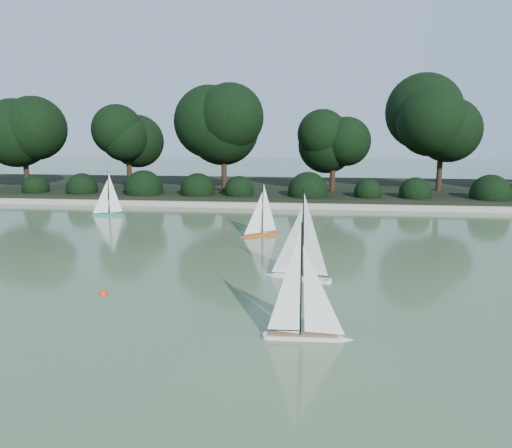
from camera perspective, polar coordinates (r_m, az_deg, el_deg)
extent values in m
plane|color=#415332|center=(7.79, 3.87, -8.44)|extent=(80.00, 80.00, 0.00)
cube|color=gray|center=(16.55, 5.46, 2.08)|extent=(40.00, 0.35, 0.18)
cube|color=black|center=(20.50, 5.72, 3.91)|extent=(40.00, 8.00, 0.30)
cylinder|color=black|center=(21.82, -24.73, 4.99)|extent=(0.20, 0.20, 1.51)
sphere|color=black|center=(21.75, -25.11, 9.78)|extent=(2.38, 2.38, 2.38)
cylinder|color=black|center=(20.60, -14.26, 5.16)|extent=(0.20, 0.20, 1.37)
sphere|color=black|center=(20.52, -14.47, 9.86)|extent=(2.24, 2.24, 2.24)
cylinder|color=black|center=(18.64, -3.66, 5.36)|extent=(0.20, 0.20, 1.66)
sphere|color=black|center=(18.56, -3.74, 11.59)|extent=(2.66, 2.66, 2.66)
cylinder|color=black|center=(18.87, 8.71, 4.72)|extent=(0.20, 0.20, 1.26)
sphere|color=black|center=(18.77, 8.84, 9.50)|extent=(2.10, 2.10, 2.10)
cylinder|color=black|center=(20.08, 20.19, 5.21)|extent=(0.20, 0.20, 1.73)
sphere|color=black|center=(20.01, 20.58, 11.27)|extent=(2.80, 2.80, 2.80)
sphere|color=black|center=(20.23, -24.14, 3.79)|extent=(1.10, 1.10, 1.10)
sphere|color=black|center=(19.28, -19.01, 3.85)|extent=(1.10, 1.10, 1.10)
sphere|color=black|center=(18.51, -13.41, 3.87)|extent=(1.10, 1.10, 1.10)
sphere|color=black|center=(17.92, -7.38, 3.86)|extent=(1.10, 1.10, 1.10)
sphere|color=black|center=(17.54, -1.01, 3.80)|extent=(1.10, 1.10, 1.10)
sphere|color=black|center=(17.39, 5.55, 3.69)|extent=(1.10, 1.10, 1.10)
sphere|color=black|center=(17.46, 12.13, 3.54)|extent=(1.10, 1.10, 1.10)
sphere|color=black|center=(17.77, 18.58, 3.34)|extent=(1.10, 1.10, 1.10)
sphere|color=black|center=(18.28, 24.73, 3.11)|extent=(1.10, 1.10, 1.10)
cube|color=white|center=(8.74, 5.11, -5.99)|extent=(1.00, 0.49, 0.10)
cone|color=white|center=(8.94, 1.61, -5.57)|extent=(0.25, 0.25, 0.20)
cylinder|color=white|center=(8.60, 8.24, -6.34)|extent=(0.15, 0.15, 0.10)
cylinder|color=black|center=(8.53, 5.51, -0.75)|extent=(0.02, 0.02, 1.54)
cylinder|color=black|center=(8.63, 6.80, -5.48)|extent=(0.44, 0.15, 0.02)
cube|color=silver|center=(6.37, 5.49, -12.53)|extent=(0.92, 0.22, 0.09)
cone|color=silver|center=(6.40, 10.38, -12.53)|extent=(0.19, 0.19, 0.18)
cylinder|color=silver|center=(6.37, 1.26, -12.45)|extent=(0.11, 0.11, 0.09)
cube|color=olive|center=(6.35, 5.50, -12.12)|extent=(0.85, 0.17, 0.01)
cylinder|color=black|center=(6.11, 5.18, -5.98)|extent=(0.02, 0.02, 1.42)
cylinder|color=black|center=(6.33, 3.22, -11.65)|extent=(0.42, 0.03, 0.01)
cube|color=#D74706|center=(12.23, 0.58, -1.15)|extent=(0.80, 0.61, 0.08)
cone|color=#D74706|center=(12.02, -1.49, -1.37)|extent=(0.23, 0.23, 0.17)
cylinder|color=#D74706|center=(12.43, 2.31, -0.97)|extent=(0.14, 0.14, 0.08)
cylinder|color=black|center=(12.13, 0.76, 2.09)|extent=(0.02, 0.02, 1.31)
cylinder|color=black|center=(12.32, 1.52, -0.63)|extent=(0.33, 0.23, 0.01)
cube|color=#13807A|center=(15.86, -16.51, 1.14)|extent=(0.86, 0.34, 0.08)
cone|color=#13807A|center=(15.96, -18.24, 1.10)|extent=(0.20, 0.20, 0.17)
cylinder|color=#13807A|center=(15.79, -15.01, 1.17)|extent=(0.12, 0.12, 0.08)
cylinder|color=black|center=(15.76, -16.50, 3.64)|extent=(0.02, 0.02, 1.31)
cylinder|color=black|center=(15.80, -15.72, 1.49)|extent=(0.38, 0.10, 0.01)
sphere|color=red|center=(8.30, -17.04, -7.70)|extent=(0.14, 0.14, 0.14)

